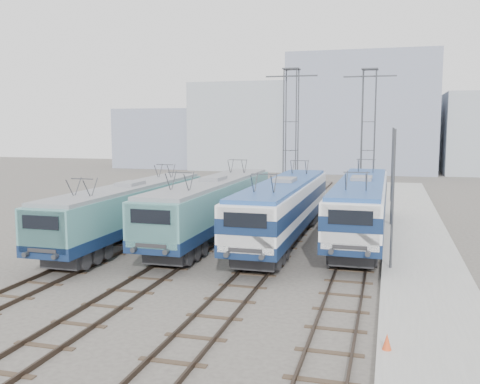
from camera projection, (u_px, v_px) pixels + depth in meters
name	position (u px, v px, depth m)	size (l,w,h in m)	color
ground	(209.00, 271.00, 26.36)	(160.00, 160.00, 0.00)	#514C47
platform	(419.00, 246.00, 31.25)	(4.00, 70.00, 0.30)	#9E9E99
locomotive_far_left	(129.00, 208.00, 32.41)	(2.77, 17.47, 3.29)	#112347
locomotive_center_left	(212.00, 204.00, 33.53)	(2.92, 18.46, 3.47)	#112347
locomotive_center_right	(284.00, 205.00, 32.62)	(2.92, 18.49, 3.48)	#112347
locomotive_far_right	(361.00, 203.00, 33.25)	(2.95, 18.66, 3.51)	#112347
catenary_tower_west	(291.00, 132.00, 46.56)	(4.50, 1.20, 12.00)	#3F4247
catenary_tower_east	(368.00, 132.00, 46.73)	(4.50, 1.20, 12.00)	#3F4247
mast_front	(393.00, 203.00, 25.53)	(0.12, 0.12, 7.00)	#3F4247
mast_mid	(392.00, 179.00, 37.00)	(0.12, 0.12, 7.00)	#3F4247
mast_rear	(392.00, 166.00, 48.46)	(0.12, 0.12, 7.00)	#3F4247
safety_cone	(387.00, 342.00, 16.41)	(0.29, 0.29, 0.51)	#DD4C21
building_west	(251.00, 127.00, 88.49)	(18.00, 12.00, 14.00)	#9CA6AF
building_center	(362.00, 114.00, 83.42)	(22.00, 14.00, 18.00)	#838CA3
building_far_west	(162.00, 138.00, 93.03)	(14.00, 10.00, 10.00)	#838CA3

